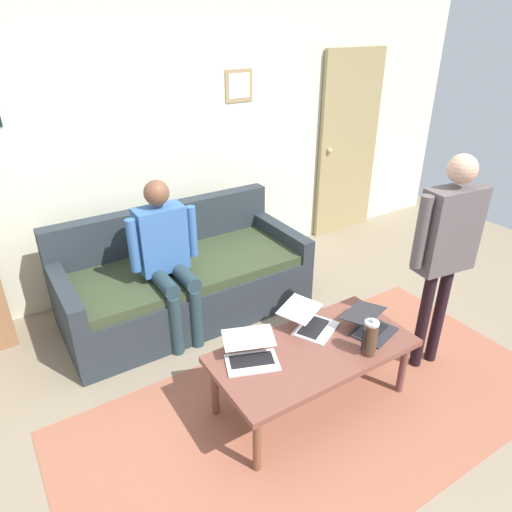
% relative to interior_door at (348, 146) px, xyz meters
% --- Properties ---
extents(ground_plane, '(7.68, 7.68, 0.00)m').
position_rel_interior_door_xyz_m(ground_plane, '(2.10, 2.11, -1.02)').
color(ground_plane, gray).
extents(area_rug, '(3.32, 1.65, 0.01)m').
position_rel_interior_door_xyz_m(area_rug, '(2.13, 2.18, -1.02)').
color(area_rug, '#9B5942').
rests_on(area_rug, ground_plane).
extents(back_wall, '(7.04, 0.11, 2.70)m').
position_rel_interior_door_xyz_m(back_wall, '(2.10, -0.09, 0.33)').
color(back_wall, beige).
rests_on(back_wall, ground_plane).
extents(interior_door, '(0.82, 0.09, 2.05)m').
position_rel_interior_door_xyz_m(interior_door, '(0.00, 0.00, 0.00)').
color(interior_door, '#9B8859').
rests_on(interior_door, ground_plane).
extents(couch, '(2.05, 0.93, 0.88)m').
position_rel_interior_door_xyz_m(couch, '(2.38, 0.62, -0.72)').
color(couch, '#272F35').
rests_on(couch, ground_plane).
extents(coffee_table, '(1.31, 0.64, 0.45)m').
position_rel_interior_door_xyz_m(coffee_table, '(2.13, 2.08, -0.62)').
color(coffee_table, brown).
rests_on(coffee_table, ground_plane).
extents(laptop_left, '(0.36, 0.38, 0.14)m').
position_rel_interior_door_xyz_m(laptop_left, '(1.69, 2.14, -0.53)').
color(laptop_left, '#28282D').
rests_on(laptop_left, coffee_table).
extents(laptop_center, '(0.41, 0.40, 0.12)m').
position_rel_interior_door_xyz_m(laptop_center, '(2.52, 1.96, -0.53)').
color(laptop_center, silver).
rests_on(laptop_center, coffee_table).
extents(laptop_right, '(0.42, 0.45, 0.14)m').
position_rel_interior_door_xyz_m(laptop_right, '(2.01, 1.89, -0.53)').
color(laptop_right, silver).
rests_on(laptop_right, coffee_table).
extents(french_press, '(0.11, 0.09, 0.27)m').
position_rel_interior_door_xyz_m(french_press, '(1.87, 2.30, -0.45)').
color(french_press, '#4C3323').
rests_on(french_press, coffee_table).
extents(person_standing, '(0.57, 0.23, 1.60)m').
position_rel_interior_door_xyz_m(person_standing, '(1.15, 2.22, -0.00)').
color(person_standing, black).
rests_on(person_standing, ground_plane).
extents(person_seated, '(0.55, 0.51, 1.28)m').
position_rel_interior_door_xyz_m(person_seated, '(2.59, 0.84, -0.30)').
color(person_seated, '#243940').
rests_on(person_seated, ground_plane).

